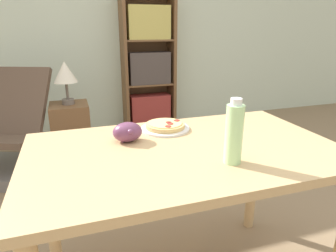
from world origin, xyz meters
TOP-DOWN VIEW (x-y plane):
  - wall_back at (0.00, 2.62)m, footprint 8.00×0.05m
  - dining_table at (-0.08, -0.06)m, footprint 1.28×0.77m
  - pizza_on_plate at (-0.09, 0.19)m, footprint 0.23×0.23m
  - grape_bunch at (-0.29, 0.09)m, footprint 0.13×0.11m
  - drink_bottle at (0.03, -0.24)m, footprint 0.07×0.07m
  - lounge_chair_near at (-1.07, 1.55)m, footprint 0.82×0.93m
  - bookshelf at (0.42, 2.45)m, footprint 0.63×0.29m
  - side_table at (-0.54, 1.67)m, footprint 0.34×0.34m
  - table_lamp at (-0.54, 1.67)m, footprint 0.21×0.21m

SIDE VIEW (x-z plane):
  - side_table at x=-0.54m, z-range 0.00..0.55m
  - lounge_chair_near at x=-1.07m, z-range -0.15..0.73m
  - dining_table at x=-0.08m, z-range 0.27..1.02m
  - bookshelf at x=0.42m, z-range -0.04..1.56m
  - pizza_on_plate at x=-0.09m, z-range 0.75..0.78m
  - grape_bunch at x=-0.29m, z-range 0.75..0.83m
  - table_lamp at x=-0.54m, z-range 0.63..1.01m
  - drink_bottle at x=0.03m, z-range 0.74..0.98m
  - wall_back at x=0.00m, z-range 0.00..2.60m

